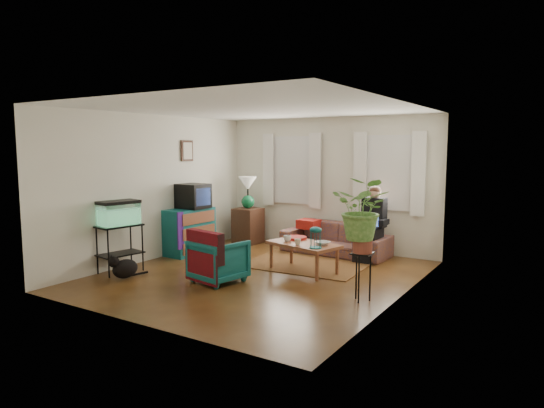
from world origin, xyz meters
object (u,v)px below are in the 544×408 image
Objects in this scene: dresser at (189,231)px; plant_stand at (362,277)px; aquarium_stand at (120,249)px; side_table at (248,226)px; armchair at (219,258)px; sofa at (335,234)px; coffee_table at (303,257)px.

plant_stand is (3.85, -0.96, -0.11)m from dresser.
aquarium_stand is (-0.01, -1.65, -0.05)m from dresser.
side_table is 2.99m from armchair.
dresser reaches higher than sofa.
aquarium_stand is at bearing -169.93° from plant_stand.
aquarium_stand reaches higher than coffee_table.
dresser is at bearing 165.98° from plant_stand.
aquarium_stand reaches higher than side_table.
plant_stand is at bearing -11.54° from dresser.
dresser is at bearing -25.37° from armchair.
side_table is 0.77× the size of dresser.
aquarium_stand is at bearing -96.44° from side_table.
side_table reaches higher than armchair.
side_table reaches higher than plant_stand.
side_table reaches higher than coffee_table.
side_table is 3.12m from aquarium_stand.
armchair is at bearing -173.25° from plant_stand.
sofa reaches higher than coffee_table.
armchair is at bearing 23.88° from aquarium_stand.
dresser reaches higher than side_table.
sofa is 2.74m from armchair.
coffee_table is (0.12, -1.48, -0.16)m from sofa.
sofa is 2.62× the size of aquarium_stand.
armchair is 1.10× the size of plant_stand.
plant_stand is (3.86, 0.69, -0.06)m from aquarium_stand.
side_table is (-2.03, 0.02, -0.03)m from sofa.
coffee_table is at bearing -34.94° from side_table.
dresser is 1.25× the size of aquarium_stand.
sofa reaches higher than plant_stand.
coffee_table is 1.78× the size of plant_stand.
sofa is 1.75× the size of coffee_table.
sofa is 2.73× the size of side_table.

